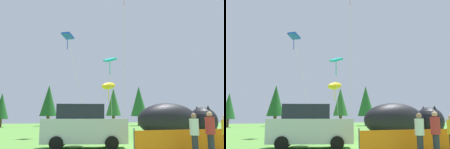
{
  "view_description": "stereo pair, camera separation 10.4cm",
  "coord_description": "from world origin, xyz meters",
  "views": [
    {
      "loc": [
        -9.48,
        -10.77,
        1.54
      ],
      "look_at": [
        -0.89,
        4.71,
        4.61
      ],
      "focal_mm": 40.0,
      "sensor_mm": 36.0,
      "label": 1
    },
    {
      "loc": [
        -9.39,
        -10.82,
        1.54
      ],
      "look_at": [
        -0.89,
        4.71,
        4.61
      ],
      "focal_mm": 40.0,
      "sensor_mm": 36.0,
      "label": 2
    }
  ],
  "objects": [
    {
      "name": "horizon_tree_northeast",
      "position": [
        19.37,
        30.15,
        4.77
      ],
      "size": [
        3.26,
        3.26,
        7.77
      ],
      "color": "brown",
      "rests_on": "ground"
    },
    {
      "name": "horizon_tree_west",
      "position": [
        18.62,
        39.13,
        5.08
      ],
      "size": [
        3.47,
        3.47,
        8.28
      ],
      "color": "brown",
      "rests_on": "ground"
    },
    {
      "name": "parked_car",
      "position": [
        -4.41,
        1.31,
        1.08
      ],
      "size": [
        4.53,
        3.25,
        2.21
      ],
      "rotation": [
        0.0,
        0.0,
        -0.44
      ],
      "color": "#B7BCC1",
      "rests_on": "ground"
    },
    {
      "name": "spectator_in_grey_shirt",
      "position": [
        -0.76,
        -3.49,
        0.98
      ],
      "size": [
        0.39,
        0.39,
        1.8
      ],
      "color": "#2D2D38",
      "rests_on": "ground"
    },
    {
      "name": "ground_plane",
      "position": [
        0.0,
        0.0,
        0.0
      ],
      "size": [
        120.0,
        120.0,
        0.0
      ],
      "primitive_type": "plane",
      "color": "#548C38"
    },
    {
      "name": "kite_yellow_hero",
      "position": [
        0.55,
        7.9,
        4.22
      ],
      "size": [
        3.66,
        1.57,
        4.72
      ],
      "color": "silver",
      "rests_on": "ground"
    },
    {
      "name": "horizon_tree_east",
      "position": [
        3.13,
        36.86,
        4.76
      ],
      "size": [
        3.25,
        3.25,
        7.75
      ],
      "color": "brown",
      "rests_on": "ground"
    },
    {
      "name": "kite_blue_box",
      "position": [
        -2.43,
        10.17,
        8.71
      ],
      "size": [
        2.3,
        2.02,
        9.17
      ],
      "color": "silver",
      "rests_on": "ground"
    },
    {
      "name": "safety_fence",
      "position": [
        1.14,
        -2.66,
        0.51
      ],
      "size": [
        9.59,
        1.19,
        1.12
      ],
      "rotation": [
        0.0,
        0.0,
        -0.12
      ],
      "color": "orange",
      "rests_on": "ground"
    },
    {
      "name": "horizon_tree_mid",
      "position": [
        -5.37,
        33.87,
        3.42
      ],
      "size": [
        2.33,
        2.33,
        5.57
      ],
      "color": "brown",
      "rests_on": "ground"
    },
    {
      "name": "kite_teal_diamond",
      "position": [
        0.13,
        6.9,
        6.17
      ],
      "size": [
        1.03,
        1.07,
        6.59
      ],
      "color": "silver",
      "rests_on": "ground"
    },
    {
      "name": "spectator_in_blue_shirt",
      "position": [
        -1.34,
        -3.17,
        0.94
      ],
      "size": [
        0.38,
        0.38,
        1.73
      ],
      "color": "#2D2D38",
      "rests_on": "ground"
    },
    {
      "name": "inflatable_cat",
      "position": [
        5.41,
        4.95,
        1.26
      ],
      "size": [
        7.55,
        3.52,
        2.72
      ],
      "rotation": [
        0.0,
        0.0,
        -0.15
      ],
      "color": "black",
      "rests_on": "ground"
    },
    {
      "name": "folding_chair",
      "position": [
        3.91,
        0.41,
        0.54
      ],
      "size": [
        0.62,
        0.62,
        0.94
      ],
      "rotation": [
        0.0,
        0.0,
        0.13
      ],
      "color": "#267F33",
      "rests_on": "ground"
    }
  ]
}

